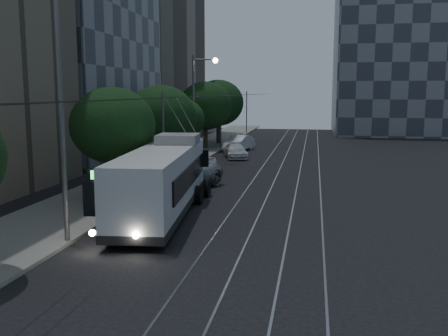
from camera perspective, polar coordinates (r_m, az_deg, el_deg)
ground at (r=22.08m, az=-1.22°, el=-6.84°), size 120.00×120.00×0.00m
sidewalk at (r=42.90m, az=-5.73°, el=0.82°), size 5.00×90.00×0.15m
tram_rails at (r=41.31m, az=7.73°, el=0.39°), size 4.52×90.00×0.02m
overhead_wires at (r=41.95m, az=-2.47°, el=5.34°), size 2.23×90.00×6.00m
building_glass_mid at (r=49.32m, az=-18.86°, el=16.99°), size 14.40×18.40×26.80m
building_tan_far at (r=67.99m, az=-10.43°, el=18.29°), size 14.40×22.40×34.80m
building_distant_right at (r=77.32m, az=21.00°, el=12.64°), size 22.00×18.00×24.00m
trolleybus at (r=24.33m, az=-6.99°, el=-1.35°), size 3.78×12.40×5.63m
pickup_silver at (r=30.42m, az=-5.62°, el=-0.81°), size 5.48×7.26×1.83m
car_white_a at (r=36.25m, az=-3.49°, el=0.44°), size 3.13×4.57×1.45m
car_white_b at (r=45.04m, az=1.31°, el=1.97°), size 3.06×4.81×1.30m
car_white_c at (r=50.67m, az=1.68°, el=2.85°), size 2.90×4.92×1.53m
car_white_d at (r=56.39m, az=1.54°, el=3.31°), size 2.43×3.96×1.26m
tree_1 at (r=27.75m, az=-12.59°, el=4.76°), size 4.60×4.60×6.20m
tree_2 at (r=35.85m, az=-7.24°, el=5.76°), size 5.07×5.07×6.42m
tree_3 at (r=41.34m, az=-4.96°, el=5.53°), size 3.90×3.90×5.43m
tree_4 at (r=51.72m, az=-2.13°, el=7.11°), size 5.52×5.52×6.99m
tree_5 at (r=56.77m, az=-0.66°, el=7.45°), size 5.76×5.76×7.29m
streetlamp_near at (r=19.75m, az=-17.21°, el=10.15°), size 2.62×0.44×10.96m
streetlamp_far at (r=42.26m, az=-2.97°, el=8.03°), size 2.19×0.44×8.93m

